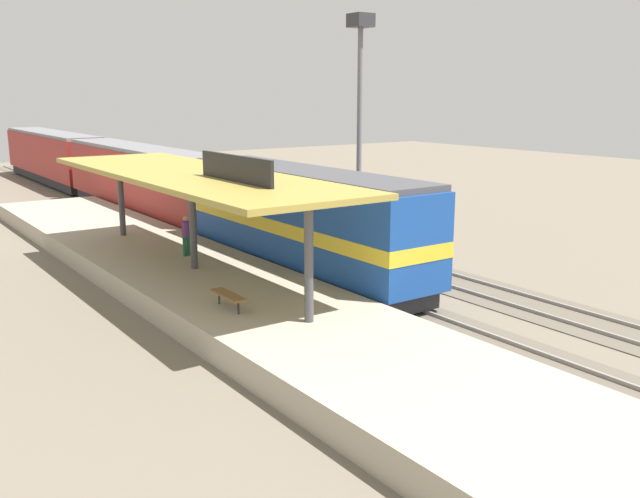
% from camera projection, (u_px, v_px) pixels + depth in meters
% --- Properties ---
extents(ground_plane, '(120.00, 120.00, 0.00)m').
position_uv_depth(ground_plane, '(330.00, 267.00, 31.36)').
color(ground_plane, '#706656').
extents(track_near, '(3.20, 110.00, 0.16)m').
position_uv_depth(track_near, '(293.00, 273.00, 30.23)').
color(track_near, '#5F5649').
rests_on(track_near, ground).
extents(track_far, '(3.20, 110.00, 0.16)m').
position_uv_depth(track_far, '(375.00, 258.00, 32.82)').
color(track_far, '#5F5649').
rests_on(track_far, ground).
extents(platform, '(6.00, 44.00, 0.90)m').
position_uv_depth(platform, '(195.00, 279.00, 27.55)').
color(platform, '#A89E89').
rests_on(platform, ground).
extents(station_canopy, '(5.20, 18.00, 4.70)m').
position_uv_depth(station_canopy, '(192.00, 177.00, 26.58)').
color(station_canopy, '#47474C').
rests_on(station_canopy, platform).
extents(platform_bench, '(0.44, 1.70, 0.50)m').
position_uv_depth(platform_bench, '(228.00, 296.00, 22.19)').
color(platform_bench, '#333338').
rests_on(platform_bench, platform).
extents(locomotive, '(2.93, 14.43, 4.44)m').
position_uv_depth(locomotive, '(303.00, 222.00, 29.06)').
color(locomotive, '#28282D').
rests_on(locomotive, track_near).
extents(passenger_carriage_front, '(2.90, 20.00, 4.24)m').
position_uv_depth(passenger_carriage_front, '(142.00, 180.00, 43.43)').
color(passenger_carriage_front, '#28282D').
rests_on(passenger_carriage_front, track_near).
extents(passenger_carriage_rear, '(2.90, 20.00, 4.24)m').
position_uv_depth(passenger_carriage_rear, '(52.00, 156.00, 60.01)').
color(passenger_carriage_rear, '#28282D').
rests_on(passenger_carriage_rear, track_near).
extents(freight_car, '(2.80, 12.00, 3.54)m').
position_uv_depth(freight_car, '(279.00, 196.00, 39.11)').
color(freight_car, '#28282D').
rests_on(freight_car, track_far).
extents(light_mast, '(1.10, 1.10, 11.70)m').
position_uv_depth(light_mast, '(360.00, 79.00, 37.01)').
color(light_mast, slate).
rests_on(light_mast, ground).
extents(person_waiting, '(0.34, 0.34, 1.71)m').
position_uv_depth(person_waiting, '(186.00, 234.00, 29.38)').
color(person_waiting, '#23603D').
rests_on(person_waiting, platform).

